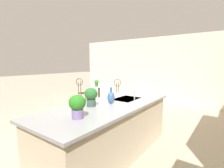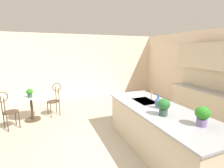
# 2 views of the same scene
# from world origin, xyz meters

# --- Properties ---
(ground_plane) EXTENTS (40.00, 40.00, 0.00)m
(ground_plane) POSITION_xyz_m (0.00, 0.00, 0.00)
(ground_plane) COLOR #B2A893
(wall_left_window) EXTENTS (0.12, 7.80, 2.70)m
(wall_left_window) POSITION_xyz_m (-4.26, 0.00, 1.35)
(wall_left_window) COLOR beige
(wall_left_window) RESTS_ON ground
(kitchen_island) EXTENTS (2.80, 1.06, 0.92)m
(kitchen_island) POSITION_xyz_m (0.30, 0.85, 0.46)
(kitchen_island) COLOR beige
(kitchen_island) RESTS_ON ground
(bistro_table) EXTENTS (0.80, 0.80, 0.74)m
(bistro_table) POSITION_xyz_m (-2.36, -1.68, 0.45)
(bistro_table) COLOR #3D2D1E
(bistro_table) RESTS_ON ground
(chair_near_window) EXTENTS (0.48, 0.52, 1.04)m
(chair_near_window) POSITION_xyz_m (-2.52, -1.01, 0.57)
(chair_near_window) COLOR #3D2D1E
(chair_near_window) RESTS_ON ground
(chair_by_island) EXTENTS (0.51, 0.52, 1.04)m
(chair_by_island) POSITION_xyz_m (-1.94, -2.20, 0.57)
(chair_by_island) COLOR #3D2D1E
(chair_by_island) RESTS_ON ground
(sink_faucet) EXTENTS (0.02, 0.02, 0.22)m
(sink_faucet) POSITION_xyz_m (-0.25, 1.03, 1.03)
(sink_faucet) COLOR #B2B5BA
(sink_faucet) RESTS_ON kitchen_island
(potted_plant_on_table) EXTENTS (0.18, 0.18, 0.25)m
(potted_plant_on_table) POSITION_xyz_m (-2.22, -1.68, 0.88)
(potted_plant_on_table) COLOR #385147
(potted_plant_on_table) RESTS_ON bistro_table
(potted_plant_counter_near) EXTENTS (0.22, 0.22, 0.31)m
(potted_plant_counter_near) POSITION_xyz_m (0.60, 0.68, 1.10)
(potted_plant_counter_near) COLOR #385147
(potted_plant_counter_near) RESTS_ON kitchen_island
(potted_plant_counter_far) EXTENTS (0.22, 0.22, 0.31)m
(potted_plant_counter_far) POSITION_xyz_m (1.15, 0.96, 1.10)
(potted_plant_counter_far) COLOR #7A669E
(potted_plant_counter_far) RESTS_ON kitchen_island
(vase_on_counter) EXTENTS (0.13, 0.13, 0.29)m
(vase_on_counter) POSITION_xyz_m (0.25, 0.83, 1.03)
(vase_on_counter) COLOR #386099
(vase_on_counter) RESTS_ON kitchen_island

